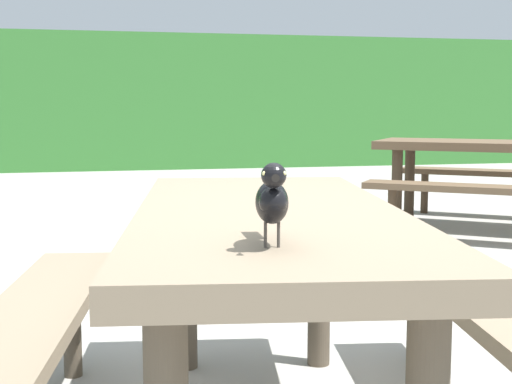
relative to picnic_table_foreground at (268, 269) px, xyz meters
name	(u,v)px	position (x,y,z in m)	size (l,w,h in m)	color
hedge_wall	(129,102)	(0.17, 10.63, 0.54)	(28.00, 2.05, 2.18)	#387A33
picnic_table_foreground	(268,269)	(0.00, 0.00, 0.00)	(1.92, 1.95, 0.74)	#84725B
bird_grackle	(272,200)	(-0.14, -0.58, 0.29)	(0.10, 0.29, 0.18)	black
picnic_table_mid_left	(488,163)	(2.74, 3.41, 0.00)	(2.37, 2.37, 0.74)	brown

